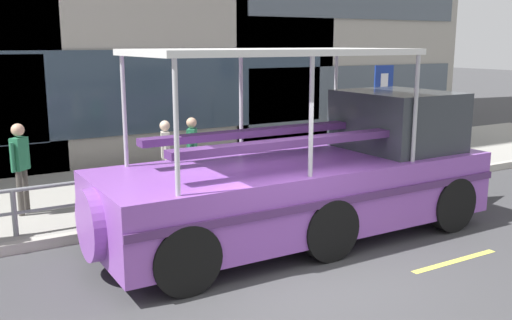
{
  "coord_description": "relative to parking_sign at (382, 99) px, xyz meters",
  "views": [
    {
      "loc": [
        -4.58,
        -6.41,
        3.35
      ],
      "look_at": [
        0.51,
        2.14,
        1.3
      ],
      "focal_mm": 39.88,
      "sensor_mm": 36.0,
      "label": 1
    }
  ],
  "objects": [
    {
      "name": "ground_plane",
      "position": [
        -5.44,
        -4.22,
        -1.97
      ],
      "size": [
        120.0,
        120.0,
        0.0
      ],
      "primitive_type": "plane",
      "color": "#3D3D3F"
    },
    {
      "name": "pedestrian_near_stern",
      "position": [
        -8.51,
        0.46,
        -0.74
      ],
      "size": [
        0.37,
        0.38,
        1.73
      ],
      "color": "#47423D",
      "rests_on": "sidewalk"
    },
    {
      "name": "pedestrian_near_bow",
      "position": [
        -0.83,
        0.33,
        -0.83
      ],
      "size": [
        0.34,
        0.36,
        1.59
      ],
      "color": "#1E2338",
      "rests_on": "sidewalk"
    },
    {
      "name": "pedestrian_mid_left",
      "position": [
        -5.03,
        0.44,
        -0.81
      ],
      "size": [
        0.32,
        0.39,
        1.61
      ],
      "color": "#1E2338",
      "rests_on": "sidewalk"
    },
    {
      "name": "duck_tour_boat",
      "position": [
        -4.03,
        -2.84,
        -0.91
      ],
      "size": [
        8.7,
        2.49,
        3.26
      ],
      "color": "purple",
      "rests_on": "ground_plane"
    },
    {
      "name": "sidewalk",
      "position": [
        -5.44,
        1.38,
        -1.88
      ],
      "size": [
        32.0,
        4.8,
        0.18
      ],
      "primitive_type": "cube",
      "color": "#99968E",
      "rests_on": "ground_plane"
    },
    {
      "name": "curb_guardrail",
      "position": [
        -4.77,
        -0.77,
        -1.24
      ],
      "size": [
        11.47,
        0.09,
        0.82
      ],
      "color": "gray",
      "rests_on": "sidewalk"
    },
    {
      "name": "pedestrian_mid_right",
      "position": [
        -5.65,
        0.43,
        -0.83
      ],
      "size": [
        0.25,
        0.44,
        1.59
      ],
      "color": "#47423D",
      "rests_on": "sidewalk"
    },
    {
      "name": "curb_edge",
      "position": [
        -5.44,
        -1.11,
        -1.88
      ],
      "size": [
        32.0,
        0.18,
        0.18
      ],
      "primitive_type": "cube",
      "color": "#B2ADA3",
      "rests_on": "ground_plane"
    },
    {
      "name": "lane_centreline",
      "position": [
        -5.44,
        -5.01,
        -1.97
      ],
      "size": [
        25.8,
        0.12,
        0.01
      ],
      "color": "#DBD64C",
      "rests_on": "ground_plane"
    },
    {
      "name": "parking_sign",
      "position": [
        0.0,
        0.0,
        0.0
      ],
      "size": [
        0.6,
        0.12,
        2.63
      ],
      "color": "#4C4F54",
      "rests_on": "sidewalk"
    }
  ]
}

